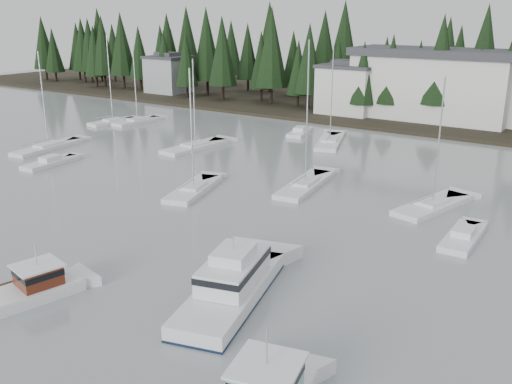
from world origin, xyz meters
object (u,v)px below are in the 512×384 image
sailboat_6 (305,186)px  sailboat_12 (138,122)px  cabin_cruiser_center (232,287)px  sailboat_0 (195,148)px  sailboat_10 (330,143)px  runabout_0 (51,164)px  sailboat_4 (432,207)px  harbor_inn (446,86)px  sailboat_3 (194,191)px  lobster_boat_brown (20,294)px  sailboat_2 (113,123)px  runabout_3 (300,133)px  house_west (348,88)px  house_far_west (169,74)px  runabout_1 (463,239)px  sailboat_7 (49,148)px

sailboat_6 → sailboat_12: 41.81m
cabin_cruiser_center → sailboat_0: (-27.86, 29.63, -0.68)m
sailboat_10 → runabout_0: size_ratio=1.82×
cabin_cruiser_center → sailboat_12: sailboat_12 is taller
sailboat_0 → sailboat_4: (32.78, -5.85, 0.01)m
harbor_inn → sailboat_3: size_ratio=2.36×
lobster_boat_brown → sailboat_2: (-39.17, 43.09, -0.36)m
cabin_cruiser_center → sailboat_4: sailboat_4 is taller
sailboat_3 → sailboat_4: sailboat_3 is taller
runabout_3 → sailboat_6: bearing=-162.8°
lobster_boat_brown → sailboat_3: sailboat_3 is taller
sailboat_10 → sailboat_6: bearing=-179.9°
house_west → sailboat_10: (7.12, -20.06, -4.59)m
sailboat_3 → runabout_0: size_ratio=1.75×
house_west → house_far_west: 42.05m
sailboat_3 → sailboat_10: 26.67m
house_west → house_far_west: (-42.00, 2.00, -0.25)m
house_west → sailboat_4: size_ratio=0.78×
house_west → runabout_1: (31.23, -44.46, -4.52)m
sailboat_10 → sailboat_12: 32.22m
house_far_west → runabout_3: 47.00m
sailboat_7 → runabout_0: bearing=-132.4°
sailboat_0 → runabout_3: (6.65, 15.38, 0.08)m
house_far_west → sailboat_4: bearing=-30.3°
sailboat_10 → sailboat_2: bearing=80.5°
cabin_cruiser_center → runabout_0: size_ratio=1.67×
cabin_cruiser_center → sailboat_4: 24.30m
sailboat_2 → sailboat_4: sailboat_2 is taller
lobster_boat_brown → sailboat_3: bearing=26.6°
sailboat_0 → runabout_0: (-8.57, -15.70, 0.08)m
sailboat_4 → house_west: bearing=48.8°
sailboat_6 → sailboat_10: bearing=12.0°
sailboat_3 → sailboat_4: 22.66m
lobster_boat_brown → sailboat_3: (-5.60, 23.01, -0.39)m
sailboat_7 → runabout_3: size_ratio=1.86×
runabout_0 → runabout_1: (45.71, 3.71, 0.00)m
sailboat_10 → house_far_west: bearing=45.6°
cabin_cruiser_center → sailboat_6: size_ratio=0.80×
harbor_inn → cabin_cruiser_center: harbor_inn is taller
sailboat_0 → runabout_0: size_ratio=1.66×
cabin_cruiser_center → sailboat_0: size_ratio=1.00×
harbor_inn → sailboat_10: (-7.93, -23.40, -5.71)m
sailboat_2 → sailboat_6: 43.78m
sailboat_7 → sailboat_10: (28.46, 23.29, -0.00)m
sailboat_3 → runabout_3: 30.04m
house_far_west → runabout_3: size_ratio=1.23×
harbor_inn → sailboat_12: (-39.89, -27.51, -5.68)m
house_west → house_far_west: size_ratio=1.13×
sailboat_6 → sailboat_7: sailboat_6 is taller
sailboat_7 → sailboat_10: bearing=-58.0°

